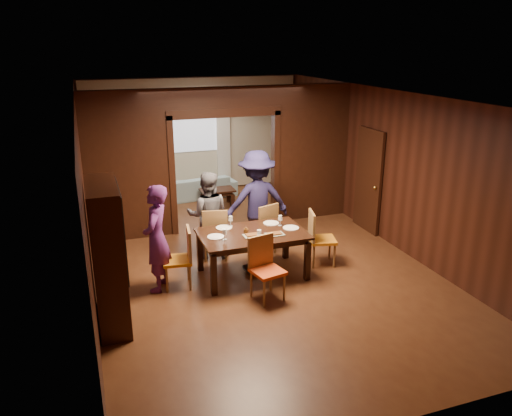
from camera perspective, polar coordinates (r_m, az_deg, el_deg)
name	(u,v)px	position (r m, az deg, el deg)	size (l,w,h in m)	color
floor	(250,255)	(9.20, -0.64, -5.44)	(9.00, 9.00, 0.00)	#4D2715
ceiling	(250,94)	(8.44, -0.71, 12.85)	(5.50, 9.00, 0.02)	silver
room_walls	(221,154)	(10.44, -4.00, 6.18)	(5.52, 9.01, 2.90)	black
person_purple	(157,238)	(7.84, -11.29, -3.43)	(0.62, 0.41, 1.70)	#5A2265
person_grey	(208,215)	(8.93, -5.53, -0.81)	(0.77, 0.60, 1.58)	#595960
person_navy	(257,201)	(9.17, 0.08, 0.80)	(1.22, 0.70, 1.88)	#1A173A
sofa	(199,187)	(12.58, -6.55, 2.45)	(1.84, 0.72, 0.54)	#97BBC5
serving_bowl	(253,228)	(8.25, -0.38, -2.30)	(0.34, 0.34, 0.08)	black
dining_table	(253,254)	(8.32, -0.40, -5.28)	(1.74, 1.08, 0.76)	black
coffee_table	(218,197)	(11.90, -4.42, 1.22)	(0.80, 0.50, 0.40)	black
chair_left	(177,258)	(7.99, -9.02, -5.72)	(0.44, 0.44, 0.97)	orange
chair_right	(323,238)	(8.76, 7.61, -3.42)	(0.44, 0.44, 0.97)	orange
chair_far_l	(215,233)	(8.95, -4.71, -2.83)	(0.44, 0.44, 0.97)	red
chair_far_r	(262,228)	(9.16, 0.64, -2.25)	(0.44, 0.44, 0.97)	#C36712
chair_near	(268,269)	(7.54, 1.35, -7.04)	(0.44, 0.44, 0.97)	#D34213
hutch	(108,256)	(7.02, -16.59, -5.25)	(0.40, 1.20, 2.00)	black
door_right	(368,180)	(10.38, 12.72, 3.09)	(0.06, 0.90, 2.10)	black
window_far	(194,126)	(12.85, -7.10, 9.31)	(1.20, 0.03, 1.30)	silver
curtain_left	(166,146)	(12.76, -10.29, 7.03)	(0.35, 0.06, 2.40)	white
curtain_right	(223,142)	(13.07, -3.74, 7.56)	(0.35, 0.06, 2.40)	white
plate_left	(216,237)	(8.01, -4.64, -3.29)	(0.27, 0.27, 0.01)	white
plate_far_l	(224,228)	(8.38, -3.68, -2.26)	(0.27, 0.27, 0.01)	white
plate_far_r	(271,223)	(8.58, 1.74, -1.74)	(0.27, 0.27, 0.01)	white
plate_right	(291,228)	(8.38, 4.01, -2.28)	(0.27, 0.27, 0.01)	white
plate_near	(259,240)	(7.85, 0.36, -3.71)	(0.27, 0.27, 0.01)	silver
platter_a	(253,235)	(8.02, -0.39, -3.11)	(0.30, 0.20, 0.04)	gray
platter_b	(275,234)	(8.08, 2.15, -2.97)	(0.30, 0.20, 0.04)	gray
wineglass_left	(225,234)	(7.87, -3.60, -3.02)	(0.08, 0.08, 0.18)	silver
wineglass_far	(231,221)	(8.43, -2.92, -1.51)	(0.08, 0.08, 0.18)	silver
wineglass_right	(280,220)	(8.46, 2.79, -1.44)	(0.08, 0.08, 0.18)	white
tumbler	(259,234)	(7.92, 0.36, -3.00)	(0.07, 0.07, 0.14)	silver
condiment_jar	(246,231)	(8.09, -1.15, -2.63)	(0.08, 0.08, 0.11)	#513013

